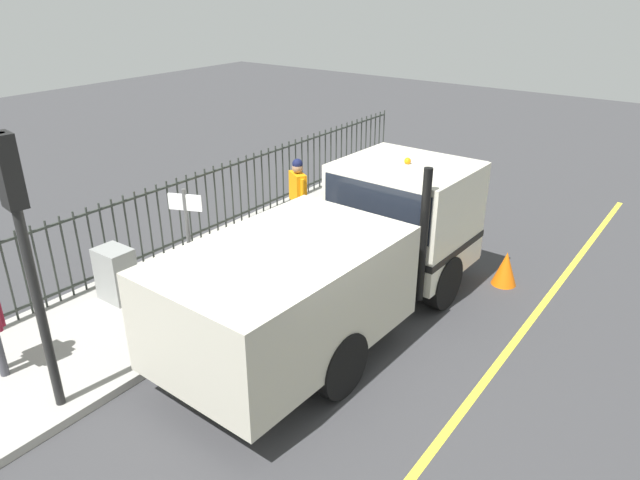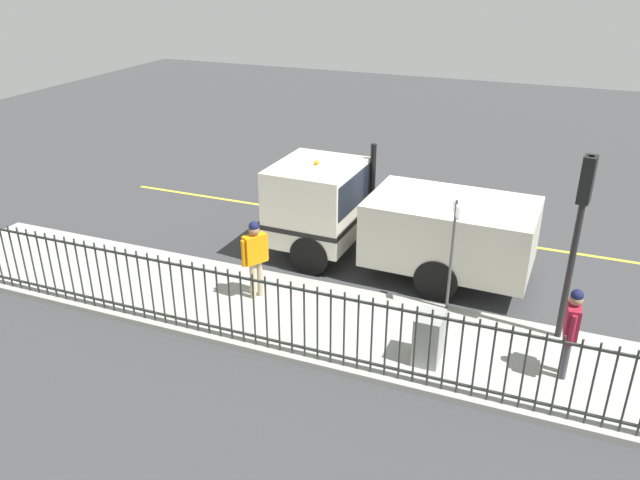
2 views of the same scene
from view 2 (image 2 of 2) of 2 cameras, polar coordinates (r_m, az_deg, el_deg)
name	(u,v)px [view 2 (image 2 of 2)]	position (r m, az deg, el deg)	size (l,w,h in m)	color
ground_plane	(437,273)	(15.06, 10.64, -2.97)	(49.77, 49.77, 0.00)	#38383A
sidewalk_slab	(403,339)	(12.42, 7.59, -8.92)	(2.96, 22.62, 0.13)	#A3A099
lane_marking	(456,235)	(17.15, 12.30, 0.44)	(0.12, 20.36, 0.01)	yellow
work_truck	(380,215)	(14.67, 5.51, 2.24)	(2.43, 6.32, 2.70)	silver
worker_standing	(255,252)	(13.15, -5.93, -1.05)	(0.57, 0.45, 1.76)	orange
pedestrian_distant	(572,324)	(11.50, 21.91, -7.11)	(0.63, 0.24, 1.71)	maroon
iron_fence	(386,339)	(10.89, 6.01, -8.91)	(0.04, 19.26, 1.51)	#2D332D
traffic_light_near	(581,213)	(12.00, 22.64, 2.32)	(0.33, 0.25, 3.62)	black
utility_cabinet	(429,338)	(11.55, 9.85, -8.75)	(0.63, 0.47, 0.94)	gray
traffic_cone	(301,213)	(17.34, -1.70, 2.49)	(0.46, 0.46, 0.66)	orange
street_sign	(453,243)	(12.74, 11.99, -0.26)	(0.47, 0.23, 2.41)	#4C4C4C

